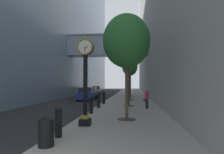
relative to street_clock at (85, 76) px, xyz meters
The scene contains 17 objects.
ground_plane 20.97m from the street_clock, 92.65° to the left, with size 110.00×110.00×0.00m, color #262628.
sidewalk_right 23.99m from the street_clock, 85.39° to the left, with size 5.76×80.00×0.14m, color #9E998E.
building_block_right 28.72m from the street_clock, 68.64° to the left, with size 9.00×80.00×31.59m.
street_clock is the anchor object (origin of this frame).
bollard_nearest 2.96m from the street_clock, 103.39° to the right, with size 0.29×0.29×1.23m.
bollard_third 4.41m from the street_clock, 97.69° to the left, with size 0.29×0.29×1.23m.
bollard_fourth 7.33m from the street_clock, 94.33° to the left, with size 0.29×0.29×1.23m.
bollard_fifth 10.36m from the street_clock, 93.01° to the left, with size 0.29×0.29×1.23m.
street_tree_near 3.52m from the street_clock, 43.05° to the left, with size 2.82×2.82×6.28m.
street_tree_mid_near 9.39m from the street_clock, 76.96° to the left, with size 1.81×1.81×6.20m.
street_tree_mid_far 15.91m from the street_clock, 82.60° to the left, with size 1.98×1.98×5.38m.
street_tree_far 22.77m from the street_clock, 84.84° to the left, with size 1.90×1.90×5.85m.
trash_bin 3.98m from the street_clock, 98.48° to the right, with size 0.53×0.53×1.05m.
pedestrian_walking 8.14m from the street_clock, 63.27° to the left, with size 0.52×0.47×1.59m.
car_white_near 33.68m from the street_clock, 99.30° to the left, with size 1.99×4.00×1.64m.
car_grey_mid 25.33m from the street_clock, 101.24° to the left, with size 2.12×4.43×1.62m.
car_blue_far 16.62m from the street_clock, 102.76° to the left, with size 2.09×4.27×1.73m.
Camera 1 is at (3.36, -3.70, 2.28)m, focal length 31.91 mm.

